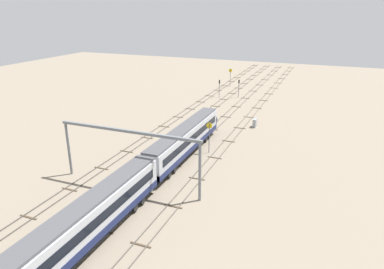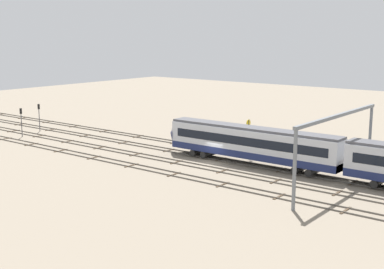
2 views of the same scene
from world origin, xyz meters
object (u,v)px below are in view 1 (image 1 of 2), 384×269
(signal_light_trackside_approach, at_px, (239,86))
(signal_light_trackside_departure, at_px, (219,86))
(speed_sign_mid_trackside, at_px, (209,133))
(speed_sign_near_foreground, at_px, (230,75))
(relay_cabinet, at_px, (255,123))
(overhead_gantry, at_px, (128,143))

(signal_light_trackside_approach, bearing_deg, signal_light_trackside_departure, 111.53)
(speed_sign_mid_trackside, bearing_deg, speed_sign_near_foreground, 12.32)
(speed_sign_near_foreground, height_order, signal_light_trackside_approach, speed_sign_near_foreground)
(signal_light_trackside_approach, bearing_deg, speed_sign_mid_trackside, -172.26)
(signal_light_trackside_departure, xyz_separation_m, relay_cabinet, (-21.05, -14.34, -2.23))
(speed_sign_near_foreground, xyz_separation_m, speed_sign_mid_trackside, (-51.38, -11.22, -0.20))
(speed_sign_mid_trackside, distance_m, signal_light_trackside_approach, 39.45)
(overhead_gantry, xyz_separation_m, signal_light_trackside_departure, (52.24, 4.19, -3.20))
(signal_light_trackside_approach, relative_size, relay_cabinet, 2.83)
(speed_sign_near_foreground, distance_m, signal_light_trackside_approach, 13.65)
(overhead_gantry, relative_size, relay_cabinet, 12.28)
(overhead_gantry, bearing_deg, speed_sign_near_foreground, 4.53)
(speed_sign_near_foreground, distance_m, signal_light_trackside_departure, 14.26)
(speed_sign_mid_trackside, distance_m, relay_cabinet, 16.87)
(overhead_gantry, distance_m, signal_light_trackside_approach, 54.24)
(speed_sign_near_foreground, relative_size, signal_light_trackside_approach, 1.15)
(overhead_gantry, bearing_deg, relay_cabinet, -18.03)
(speed_sign_near_foreground, bearing_deg, overhead_gantry, -175.47)
(overhead_gantry, distance_m, speed_sign_near_foreground, 66.70)
(overhead_gantry, relative_size, signal_light_trackside_approach, 4.33)
(speed_sign_near_foreground, relative_size, speed_sign_mid_trackside, 1.04)
(overhead_gantry, height_order, speed_sign_near_foreground, overhead_gantry)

